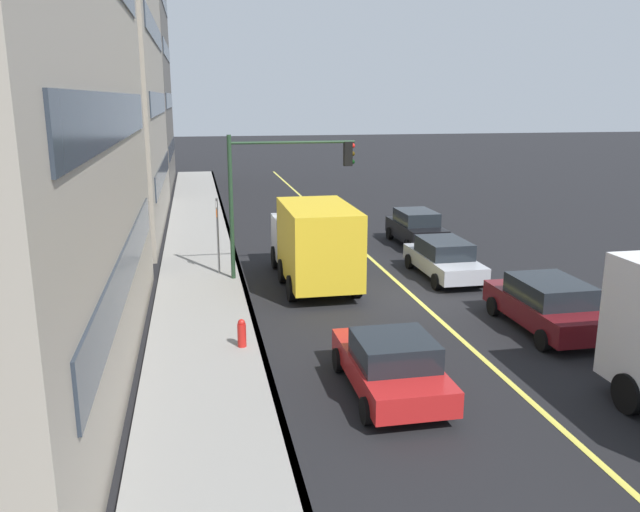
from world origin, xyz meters
name	(u,v)px	position (x,y,z in m)	size (l,w,h in m)	color
ground	(412,296)	(0.00, 0.00, 0.00)	(200.00, 200.00, 0.00)	black
sidewalk_slab	(203,306)	(0.00, 7.27, 0.07)	(80.00, 3.19, 0.15)	gray
curb_edge	(249,304)	(0.00, 5.76, 0.07)	(80.00, 0.16, 0.15)	slate
lane_stripe_center	(412,296)	(0.00, 0.00, 0.01)	(80.00, 0.16, 0.01)	#D8CC4C
building_glass_right	(88,25)	(32.19, 14.65, 12.10)	(15.21, 11.23, 24.21)	#56514C
car_silver	(444,258)	(2.06, -1.95, 0.77)	(4.56, 1.93, 1.49)	#A8AAB2
car_black	(416,227)	(7.66, -2.80, 0.84)	(4.22, 1.91, 1.65)	black
car_maroon	(548,304)	(-4.01, -2.81, 0.80)	(4.57, 2.13, 1.56)	#591116
car_red	(391,364)	(-7.20, 3.04, 0.74)	(4.21, 2.06, 1.47)	red
truck_yellow	(315,242)	(2.09, 3.12, 1.63)	(6.57, 2.55, 3.09)	silver
traffic_light_mast	(281,180)	(2.98, 4.22, 3.82)	(0.28, 4.75, 5.50)	#1E3823
street_sign_post	(218,231)	(3.80, 6.58, 1.81)	(0.60, 0.08, 3.09)	slate
fire_hydrant	(242,336)	(-3.97, 6.28, 0.47)	(0.24, 0.24, 0.94)	red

